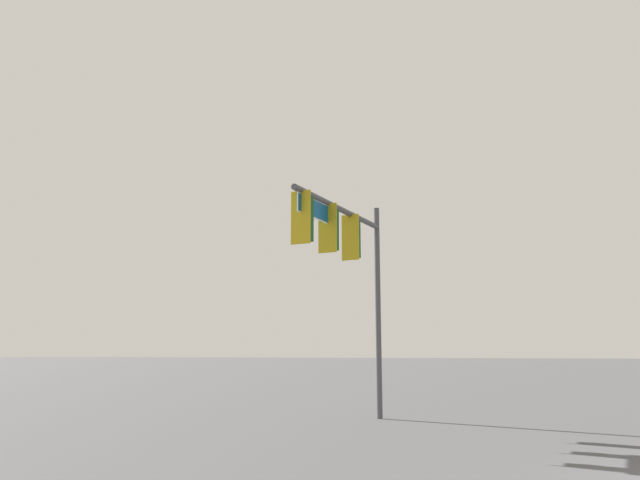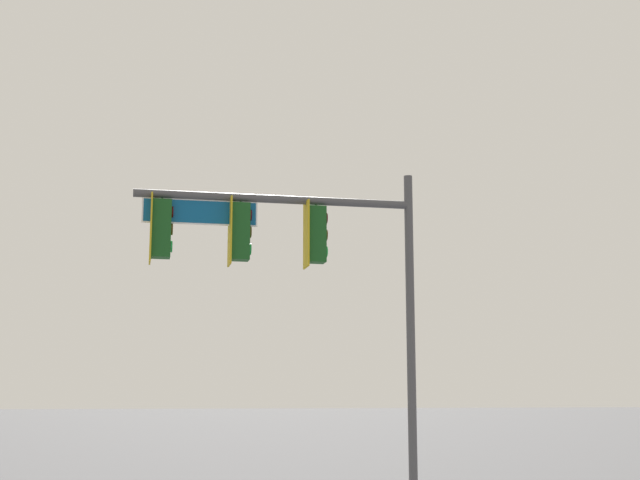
% 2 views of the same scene
% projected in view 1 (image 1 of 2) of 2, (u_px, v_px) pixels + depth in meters
% --- Properties ---
extents(signal_pole_near, '(5.44, 0.95, 6.40)m').
position_uv_depth(signal_pole_near, '(343.00, 245.00, 17.02)').
color(signal_pole_near, '#47474C').
rests_on(signal_pole_near, ground_plane).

